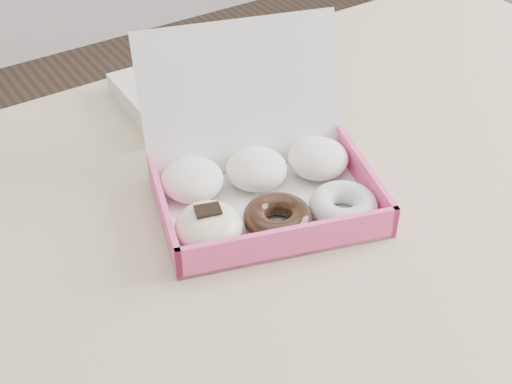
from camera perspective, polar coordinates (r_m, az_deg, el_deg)
table at (r=1.05m, az=7.29°, el=-0.97°), size 1.20×0.80×0.75m
donut_box at (r=0.90m, az=0.39°, el=0.90°), size 0.33×0.32×0.19m
newspapers at (r=1.12m, az=-4.82°, el=8.14°), size 0.23×0.19×0.04m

